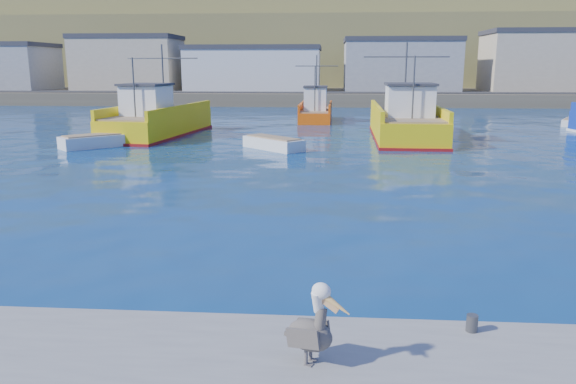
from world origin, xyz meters
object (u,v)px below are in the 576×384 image
object	(u,v)px
trawler_yellow_b	(406,123)
pelican	(312,329)
skiff_far	(572,123)
skiff_left	(99,142)
trawler_yellow_a	(157,121)
skiff_mid	(273,144)
boat_orange	(316,110)

from	to	relation	value
trawler_yellow_b	pelican	distance (m)	32.27
skiff_far	skiff_left	bearing A→B (deg)	-156.18
skiff_far	pelican	world-z (taller)	pelican
trawler_yellow_a	skiff_far	size ratio (longest dim) A/B	3.39
skiff_far	pelican	xyz separation A→B (m)	(-20.88, -41.75, 0.83)
trawler_yellow_a	skiff_mid	size ratio (longest dim) A/B	3.05
trawler_yellow_a	skiff_left	world-z (taller)	trawler_yellow_a
trawler_yellow_a	skiff_left	xyz separation A→B (m)	(-1.93, -6.01, -0.76)
skiff_left	skiff_mid	xyz separation A→B (m)	(11.08, -0.14, -0.02)
boat_orange	skiff_far	size ratio (longest dim) A/B	2.06
trawler_yellow_b	skiff_left	size ratio (longest dim) A/B	2.89
skiff_mid	pelican	bearing A→B (deg)	-83.04
skiff_mid	trawler_yellow_a	bearing A→B (deg)	146.08
skiff_mid	skiff_far	bearing A→B (deg)	33.04
boat_orange	skiff_far	bearing A→B (deg)	-5.77
trawler_yellow_b	boat_orange	xyz separation A→B (m)	(-6.59, 12.17, -0.12)
trawler_yellow_a	skiff_far	bearing A→B (deg)	15.97
trawler_yellow_a	skiff_mid	xyz separation A→B (m)	(9.14, -6.15, -0.78)
boat_orange	pelican	world-z (taller)	boat_orange
boat_orange	skiff_left	distance (m)	22.12
boat_orange	skiff_mid	distance (m)	18.01
skiff_left	skiff_mid	size ratio (longest dim) A/B	1.08
boat_orange	skiff_left	size ratio (longest dim) A/B	1.71
boat_orange	skiff_mid	xyz separation A→B (m)	(-2.14, -17.87, -0.70)
boat_orange	skiff_far	distance (m)	22.05
skiff_mid	skiff_far	size ratio (longest dim) A/B	1.11
boat_orange	pelican	size ratio (longest dim) A/B	5.60
boat_orange	skiff_mid	bearing A→B (deg)	-96.82
trawler_yellow_b	skiff_far	world-z (taller)	trawler_yellow_b
boat_orange	trawler_yellow_b	bearing A→B (deg)	-61.56
trawler_yellow_a	pelican	size ratio (longest dim) A/B	9.22
trawler_yellow_a	trawler_yellow_b	bearing A→B (deg)	-1.45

